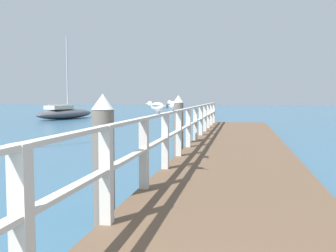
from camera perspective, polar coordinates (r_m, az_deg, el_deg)
name	(u,v)px	position (r m, az deg, el deg)	size (l,w,h in m)	color
pier_deck	(236,156)	(10.05, 10.07, -4.39)	(2.64, 20.27, 0.41)	brown
pier_railing	(188,123)	(10.05, 3.03, 0.47)	(0.12, 18.79, 1.02)	beige
dock_piling_near	(104,162)	(5.04, -9.51, -5.23)	(0.29, 0.29, 1.76)	#6B6056
dock_piling_far	(178,126)	(10.82, 1.55, -0.06)	(0.29, 0.29, 1.76)	#6B6056
seagull_foreground	(157,106)	(6.34, -1.60, 2.96)	(0.43, 0.29, 0.21)	white
seagull_background	(172,104)	(7.67, 0.61, 3.20)	(0.26, 0.44, 0.21)	white
boat_4	(65,113)	(30.88, -15.01, 1.84)	(3.36, 6.21, 6.34)	#4C4C51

